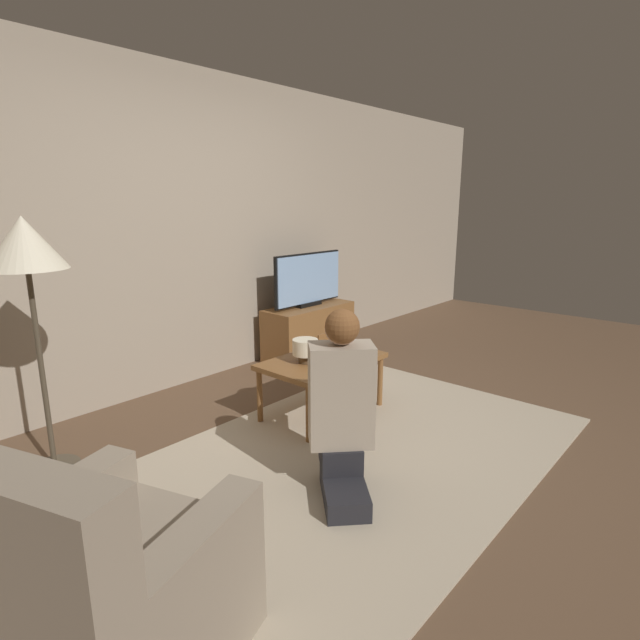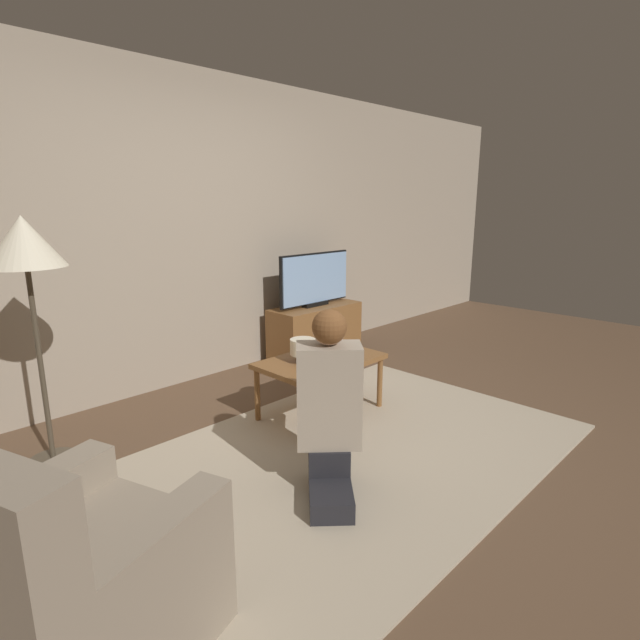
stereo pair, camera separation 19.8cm
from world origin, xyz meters
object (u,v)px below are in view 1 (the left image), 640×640
Objects in this scene: armchair at (104,602)px; tv at (308,279)px; floor_lamp at (26,256)px; table_lamp at (305,349)px; coffee_table at (322,365)px; person_kneeling at (341,403)px.

tv is at bearing -76.40° from armchair.
tv is 3.61m from armchair.
table_lamp is (1.49, -0.64, -0.72)m from floor_lamp.
coffee_table is 0.99m from person_kneeling.
person_kneeling is (-1.65, -1.76, -0.29)m from tv.
armchair reaches higher than table_lamp.
armchair is 5.17× the size of table_lamp.
table_lamp is at bearing -23.22° from floor_lamp.
table_lamp is (-1.13, -1.01, -0.26)m from tv.
tv reaches higher than armchair.
armchair is at bearing -154.86° from table_lamp.
armchair is at bearing -147.89° from tv.
coffee_table is 0.95× the size of armchair.
tv is at bearing 41.78° from table_lamp.
armchair is 2.11m from table_lamp.
table_lamp is at bearing 168.98° from coffee_table.
coffee_table is 0.60× the size of floor_lamp.
person_kneeling is (1.38, 0.15, 0.20)m from armchair.
armchair is at bearing 49.31° from person_kneeling.
coffee_table is 0.89× the size of person_kneeling.
coffee_table is (-0.98, -1.04, -0.40)m from tv.
tv reaches higher than person_kneeling.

